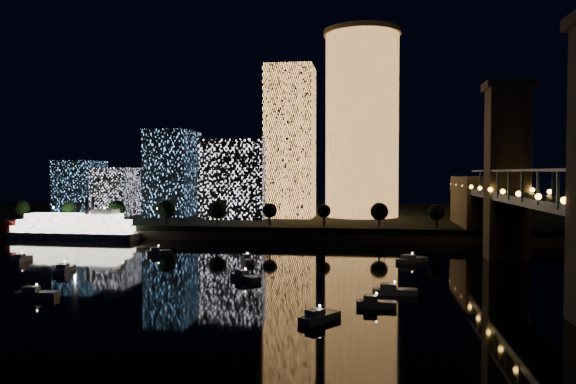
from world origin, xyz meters
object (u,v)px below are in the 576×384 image
Objects in this scene: truss_bridge at (561,214)px; riverboat at (69,227)px; tower_rectangular at (290,142)px; tower_cylindrical at (362,124)px.

truss_bridge is 4.97× the size of riverboat.
tower_rectangular is at bearing 33.04° from riverboat.
tower_cylindrical is 32.89m from tower_rectangular.
riverboat is (-148.98, 73.72, -12.13)m from truss_bridge.
tower_cylindrical is at bearing 28.23° from riverboat.
tower_rectangular is (-30.84, -7.93, -8.23)m from tower_cylindrical.
truss_bridge is (42.23, -131.03, -29.72)m from tower_cylindrical.
tower_cylindrical is at bearing 107.86° from truss_bridge.
tower_rectangular reaches higher than riverboat.
tower_rectangular is 144.75m from truss_bridge.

